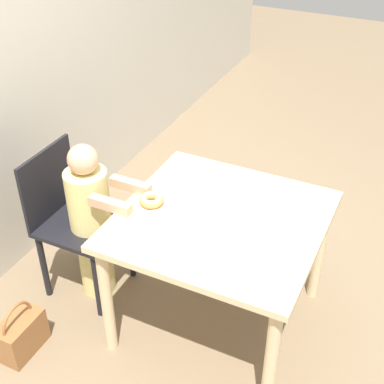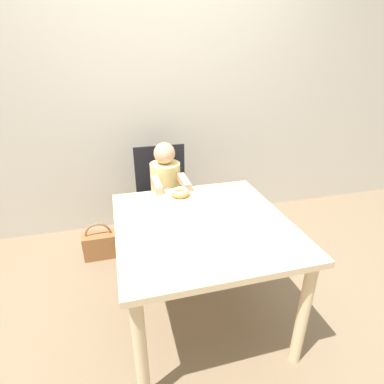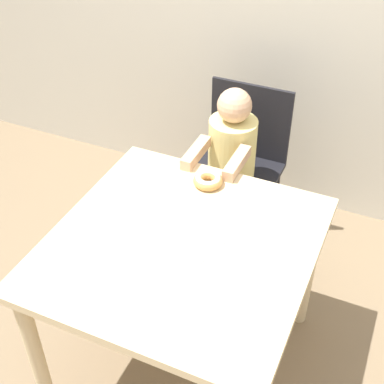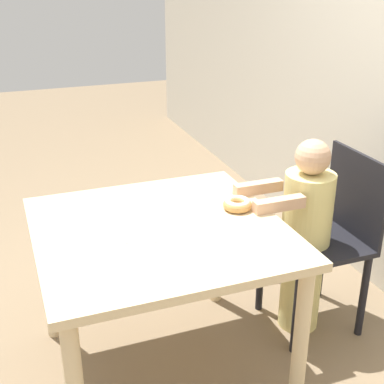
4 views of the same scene
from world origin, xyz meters
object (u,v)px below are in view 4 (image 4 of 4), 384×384
Objects in this scene: child_figure at (304,237)px; chair at (326,237)px; handbag at (264,248)px; donut at (237,204)px.

chair is at bearing 90.00° from child_figure.
chair reaches higher than handbag.
donut is at bearing -85.25° from child_figure.
chair is 0.12m from child_figure.
child_figure is 7.83× the size of donut.
donut reaches higher than handbag.
handbag is (-0.56, -0.02, -0.35)m from chair.
child_figure reaches higher than donut.
chair is at bearing 93.56° from donut.
handbag is at bearing 169.42° from child_figure.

